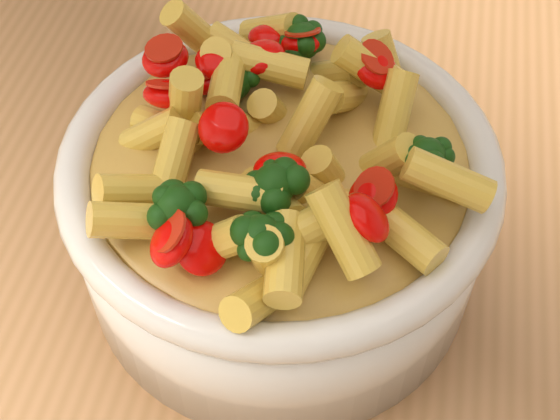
# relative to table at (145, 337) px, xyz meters

# --- Properties ---
(table) EXTENTS (1.20, 0.80, 0.90)m
(table) POSITION_rel_table_xyz_m (0.00, 0.00, 0.00)
(table) COLOR #AC7749
(table) RESTS_ON ground
(serving_bowl) EXTENTS (0.27, 0.27, 0.12)m
(serving_bowl) POSITION_rel_table_xyz_m (0.11, 0.02, 0.16)
(serving_bowl) COLOR silver
(serving_bowl) RESTS_ON table
(pasta_salad) EXTENTS (0.21, 0.21, 0.05)m
(pasta_salad) POSITION_rel_table_xyz_m (0.11, 0.02, 0.23)
(pasta_salad) COLOR #FACE4F
(pasta_salad) RESTS_ON serving_bowl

